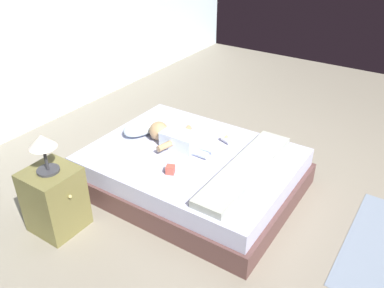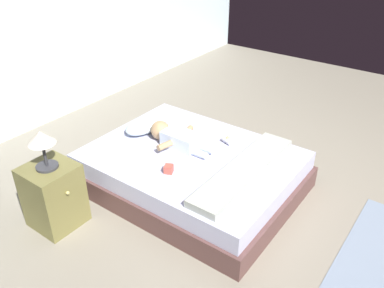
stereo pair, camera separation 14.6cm
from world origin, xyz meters
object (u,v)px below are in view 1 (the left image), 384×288
at_px(pillow, 143,125).
at_px(toy_block, 170,170).
at_px(baby, 174,137).
at_px(nightstand, 55,200).
at_px(baby_bottle, 226,139).
at_px(bed, 192,171).
at_px(toothbrush, 182,128).
at_px(lamp, 43,145).

bearing_deg(pillow, toy_block, -124.46).
height_order(pillow, toy_block, pillow).
relative_size(baby, toy_block, 7.22).
relative_size(nightstand, baby_bottle, 4.86).
bearing_deg(bed, toy_block, -176.69).
xyz_separation_m(bed, toothbrush, (0.34, 0.34, 0.20)).
height_order(toothbrush, lamp, lamp).
bearing_deg(baby_bottle, toothbrush, 91.23).
xyz_separation_m(pillow, toy_block, (-0.46, -0.66, -0.02)).
relative_size(pillow, toy_block, 5.39).
xyz_separation_m(bed, toy_block, (-0.36, -0.02, 0.22)).
distance_m(toothbrush, lamp, 1.47).
relative_size(bed, toy_block, 20.31).
relative_size(lamp, baby_bottle, 2.82).
distance_m(pillow, toothbrush, 0.39).
distance_m(pillow, baby_bottle, 0.84).
xyz_separation_m(bed, baby_bottle, (0.35, -0.16, 0.22)).
relative_size(bed, nightstand, 3.41).
height_order(pillow, nightstand, nightstand).
bearing_deg(lamp, pillow, 1.50).
relative_size(baby, toothbrush, 3.92).
bearing_deg(baby, toothbrush, 20.75).
height_order(pillow, lamp, lamp).
height_order(bed, toothbrush, toothbrush).
bearing_deg(toy_block, bed, 3.31).
xyz_separation_m(pillow, lamp, (-1.16, -0.03, 0.35)).
bearing_deg(nightstand, toy_block, -42.15).
xyz_separation_m(pillow, baby, (-0.05, -0.42, 0.02)).
height_order(pillow, baby_bottle, pillow).
xyz_separation_m(lamp, toy_block, (0.70, -0.63, -0.38)).
height_order(nightstand, baby_bottle, nightstand).
distance_m(baby, baby_bottle, 0.49).
xyz_separation_m(baby, lamp, (-1.10, 0.39, 0.34)).
relative_size(toothbrush, lamp, 0.53).
bearing_deg(pillow, lamp, -178.50).
relative_size(baby, baby_bottle, 5.88).
xyz_separation_m(pillow, baby_bottle, (0.25, -0.80, -0.03)).
bearing_deg(bed, toothbrush, 45.15).
relative_size(bed, toothbrush, 11.04).
bearing_deg(lamp, nightstand, -90.00).
distance_m(baby, nightstand, 1.18).
bearing_deg(lamp, baby_bottle, -28.90).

